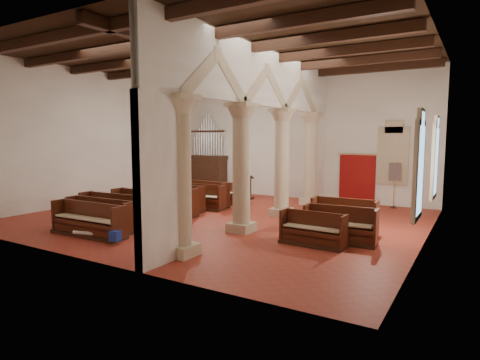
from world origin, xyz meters
name	(u,v)px	position (x,y,z in m)	size (l,w,h in m)	color
floor	(221,218)	(0.00, 0.00, 0.00)	(14.00, 14.00, 0.00)	maroon
ceiling	(220,54)	(0.00, 0.00, 6.00)	(14.00, 14.00, 0.00)	black
wall_back	(288,137)	(0.00, 6.00, 3.00)	(14.00, 0.02, 6.00)	white
wall_front	(81,138)	(0.00, -6.00, 3.00)	(14.00, 0.02, 6.00)	white
wall_left	(93,137)	(-7.00, 0.00, 3.00)	(0.02, 12.00, 6.00)	white
wall_right	(430,138)	(7.00, 0.00, 3.00)	(0.02, 12.00, 6.00)	white
ceiling_beams	(220,59)	(0.00, 0.00, 5.82)	(13.80, 11.80, 0.30)	#391E12
arcade	(264,121)	(1.80, 0.00, 3.56)	(0.90, 11.90, 6.00)	#C4B192
window_right_a	(420,170)	(6.98, -1.50, 2.20)	(0.03, 1.00, 2.20)	#2D654A
window_right_b	(436,162)	(6.98, 2.50, 2.20)	(0.03, 1.00, 2.20)	#2D654A
window_back	(393,156)	(5.00, 5.98, 2.20)	(1.00, 0.03, 2.20)	#2D654A
pipe_organ	(208,167)	(-4.50, 5.50, 1.37)	(2.10, 0.85, 4.40)	#391E12
lectern	(249,189)	(-1.33, 4.46, 0.49)	(0.54, 0.56, 1.17)	#392112
dossal_curtain	(357,178)	(3.50, 5.92, 1.17)	(1.80, 0.07, 2.17)	maroon
processional_banner	(394,190)	(5.18, 5.49, 0.76)	(0.48, 0.61, 2.09)	#391E12
hymnal_box_a	(115,236)	(-0.50, -4.62, 0.24)	(0.28, 0.23, 0.28)	navy
hymnal_box_b	(150,217)	(-1.44, -2.22, 0.25)	(0.30, 0.24, 0.30)	navy
hymnal_box_c	(187,210)	(-1.21, -0.50, 0.26)	(0.32, 0.26, 0.32)	navy
tube_heater_a	(90,234)	(-1.62, -4.59, 0.16)	(0.11, 0.11, 1.13)	white
tube_heater_b	(121,221)	(-2.18, -2.84, 0.16)	(0.09, 0.09, 0.90)	silver
nave_pew_0	(88,225)	(-1.97, -4.36, 0.34)	(2.75, 0.74, 1.02)	#391E12
nave_pew_1	(100,220)	(-2.26, -3.66, 0.34)	(2.72, 0.76, 1.03)	#391E12
nave_pew_2	(114,214)	(-2.57, -2.81, 0.35)	(2.87, 0.85, 1.05)	#391E12
nave_pew_3	(146,210)	(-2.13, -1.70, 0.35)	(3.20, 0.84, 1.06)	#391E12
nave_pew_4	(166,205)	(-2.18, -0.60, 0.36)	(2.76, 0.74, 1.09)	#391E12
nave_pew_5	(172,202)	(-2.59, 0.28, 0.35)	(2.94, 0.74, 1.07)	#391E12
nave_pew_6	(191,200)	(-2.23, 1.06, 0.34)	(3.15, 0.88, 1.04)	#391E12
nave_pew_7	(201,197)	(-2.20, 1.76, 0.36)	(2.74, 0.88, 1.08)	#391E12
nave_pew_8	(216,196)	(-2.11, 2.78, 0.32)	(2.60, 0.68, 0.96)	#391E12
aisle_pew_0	(313,234)	(4.34, -1.86, 0.32)	(1.88, 0.72, 0.95)	#391E12
aisle_pew_1	(340,231)	(4.90, -1.18, 0.35)	(2.09, 0.83, 1.05)	#391E12
aisle_pew_2	(344,222)	(4.70, -0.10, 0.38)	(2.03, 0.82, 1.11)	#391E12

